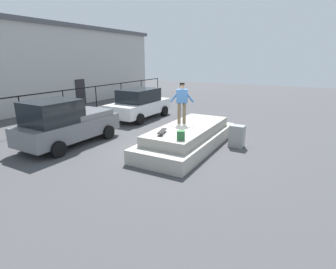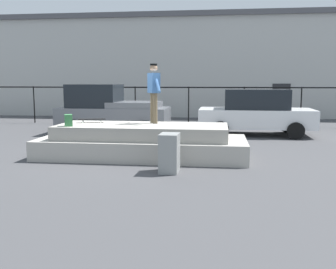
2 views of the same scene
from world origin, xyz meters
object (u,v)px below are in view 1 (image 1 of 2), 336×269
at_px(backpack, 181,135).
at_px(utility_box, 237,136).
at_px(skateboard, 162,131).
at_px(car_grey_pickup_near, 66,123).
at_px(car_white_sedan_mid, 139,104).
at_px(skateboarder, 182,100).

xyz_separation_m(backpack, utility_box, (2.95, -1.21, -0.62)).
relative_size(skateboard, car_grey_pickup_near, 0.18).
distance_m(car_grey_pickup_near, utility_box, 7.31).
bearing_deg(skateboard, backpack, -110.56).
height_order(car_grey_pickup_near, car_white_sedan_mid, car_grey_pickup_near).
xyz_separation_m(skateboarder, car_white_sedan_mid, (3.36, 4.55, -1.02)).
bearing_deg(backpack, car_white_sedan_mid, -69.85).
height_order(skateboarder, car_white_sedan_mid, skateboarder).
bearing_deg(car_white_sedan_mid, car_grey_pickup_near, -177.13).
height_order(skateboarder, utility_box, skateboarder).
height_order(skateboard, backpack, backpack).
distance_m(backpack, utility_box, 3.25).
bearing_deg(car_grey_pickup_near, skateboarder, -59.20).
xyz_separation_m(skateboarder, backpack, (-2.21, -1.04, -0.85)).
relative_size(skateboard, car_white_sedan_mid, 0.19).
bearing_deg(utility_box, backpack, 159.80).
height_order(skateboard, car_white_sedan_mid, car_white_sedan_mid).
height_order(backpack, car_grey_pickup_near, car_grey_pickup_near).
xyz_separation_m(backpack, car_white_sedan_mid, (5.57, 5.59, -0.16)).
relative_size(skateboard, utility_box, 0.90).
xyz_separation_m(skateboard, car_grey_pickup_near, (-0.68, 4.35, -0.04)).
relative_size(car_grey_pickup_near, utility_box, 4.88).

